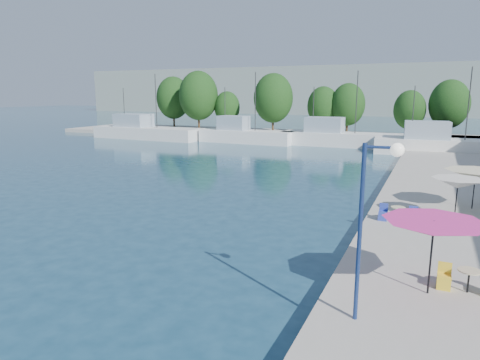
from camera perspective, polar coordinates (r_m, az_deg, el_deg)
The scene contains 20 objects.
quay_far at distance 68.98m, azimuth 10.14°, elevation 5.76°, with size 90.00×16.00×0.60m, color #9E9A8F.
hill_west at distance 164.23m, azimuth 10.87°, elevation 11.59°, with size 180.00×40.00×16.00m, color gray.
trawler_01 at distance 68.68m, azimuth -12.51°, elevation 6.29°, with size 18.24×5.45×10.20m.
trawler_02 at distance 61.28m, azimuth 0.54°, elevation 5.98°, with size 13.78×4.04×10.20m.
trawler_03 at distance 58.97m, azimuth 13.07°, elevation 5.47°, with size 16.26×4.33×10.20m.
trawler_04 at distance 54.21m, azimuth 25.60°, elevation 4.15°, with size 16.38×5.50×10.20m.
tree_01 at distance 84.88m, azimuth -8.88°, elevation 10.77°, with size 6.47×6.47×9.58m.
tree_02 at distance 78.17m, azimuth -5.56°, elevation 11.13°, with size 6.98×6.98×10.33m.
tree_03 at distance 77.43m, azimuth -1.74°, elevation 9.64°, with size 4.57×4.57×6.76m.
tree_04 at distance 72.39m, azimuth 4.45°, elevation 10.83°, with size 6.53×6.53×9.67m.
tree_05 at distance 71.97m, azimuth 11.01°, elevation 9.66°, with size 5.07×5.07×7.51m.
tree_06 at distance 71.16m, azimuth 14.20°, elevation 9.72°, with size 5.39×5.39×7.98m.
tree_07 at distance 69.29m, azimuth 21.67°, elevation 8.70°, with size 4.63×4.63×6.85m.
tree_08 at distance 69.93m, azimuth 26.14°, elevation 9.08°, with size 5.65×5.65×8.36m.
umbrella_pink at distance 14.61m, azimuth 24.40°, elevation -5.90°, with size 3.13×3.13×2.41m.
umbrella_white at distance 23.78m, azimuth 27.05°, elevation -0.40°, with size 2.50×2.50×2.15m.
umbrella_cream at distance 26.70m, azimuth 28.90°, elevation 0.63°, with size 3.19×3.19×2.17m.
cafe_table_01 at distance 15.84m, azimuth 28.12°, elevation -12.13°, with size 1.82×0.70×0.76m.
cafe_table_02 at distance 22.70m, azimuth 20.28°, elevation -4.56°, with size 1.82×0.70×0.76m.
street_lamp at distance 11.87m, azimuth 17.46°, elevation -2.59°, with size 1.04×0.36×5.03m.
Camera 1 is at (8.83, 0.43, 6.85)m, focal length 32.00 mm.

